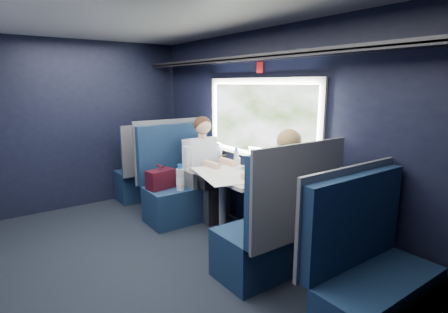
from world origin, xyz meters
TOP-DOWN VIEW (x-y plane):
  - ground at (0.00, 0.00)m, footprint 2.80×4.20m
  - room_shell at (0.02, 0.00)m, footprint 3.00×4.40m
  - table at (1.03, 0.00)m, footprint 0.62×1.00m
  - seat_bay_near at (0.84, 0.87)m, footprint 1.04×0.62m
  - seat_bay_far at (0.85, -0.87)m, footprint 1.04×0.62m
  - seat_row_front at (0.85, 1.80)m, footprint 1.04×0.51m
  - seat_row_back at (0.85, -1.80)m, footprint 1.04×0.51m
  - man at (1.10, 0.70)m, footprint 0.53×0.56m
  - woman at (1.10, -0.71)m, footprint 0.53×0.56m
  - papers at (0.95, 0.02)m, footprint 0.78×0.97m
  - laptop at (1.34, -0.04)m, footprint 0.32×0.39m
  - bottle_small at (1.32, 0.33)m, footprint 0.06×0.06m
  - cup at (1.33, 0.32)m, footprint 0.07×0.07m

SIDE VIEW (x-z plane):
  - ground at x=0.00m, z-range -0.01..0.00m
  - seat_row_front at x=0.85m, z-range -0.17..0.99m
  - seat_row_back at x=0.85m, z-range -0.17..0.99m
  - seat_bay_far at x=0.85m, z-range -0.22..1.04m
  - seat_bay_near at x=0.84m, z-range -0.21..1.05m
  - table at x=1.03m, z-range 0.29..1.03m
  - man at x=1.10m, z-range 0.06..1.38m
  - woman at x=1.10m, z-range 0.07..1.39m
  - papers at x=0.95m, z-range 0.74..0.75m
  - cup at x=1.33m, z-range 0.74..0.83m
  - laptop at x=1.34m, z-range 0.68..0.94m
  - bottle_small at x=1.32m, z-range 0.73..0.94m
  - room_shell at x=0.02m, z-range 0.28..2.68m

